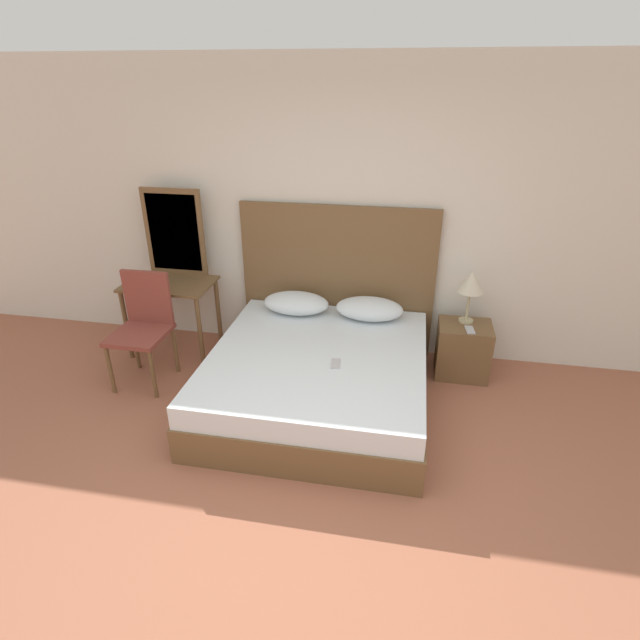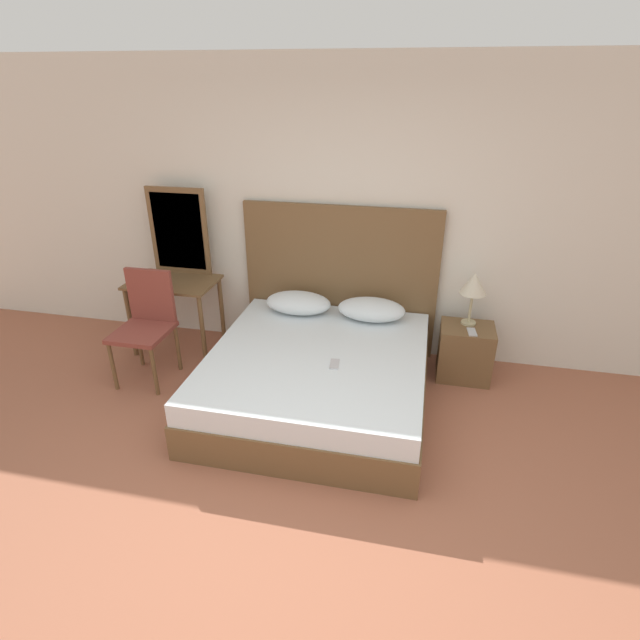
# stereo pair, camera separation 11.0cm
# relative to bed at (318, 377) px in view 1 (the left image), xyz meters

# --- Properties ---
(ground_plane) EXTENTS (16.00, 16.00, 0.00)m
(ground_plane) POSITION_rel_bed_xyz_m (0.14, -1.47, -0.24)
(ground_plane) COLOR #9E5B42
(wall_back) EXTENTS (10.00, 0.06, 2.70)m
(wall_back) POSITION_rel_bed_xyz_m (0.14, 1.05, 1.11)
(wall_back) COLOR silver
(wall_back) RESTS_ON ground_plane
(bed) EXTENTS (1.77, 1.91, 0.47)m
(bed) POSITION_rel_bed_xyz_m (0.00, 0.00, 0.00)
(bed) COLOR brown
(bed) RESTS_ON ground_plane
(headboard) EXTENTS (1.86, 0.05, 1.45)m
(headboard) POSITION_rel_bed_xyz_m (-0.00, 0.98, 0.49)
(headboard) COLOR brown
(headboard) RESTS_ON ground_plane
(pillow_left) EXTENTS (0.62, 0.37, 0.20)m
(pillow_left) POSITION_rel_bed_xyz_m (-0.35, 0.72, 0.34)
(pillow_left) COLOR silver
(pillow_left) RESTS_ON bed
(pillow_right) EXTENTS (0.62, 0.37, 0.20)m
(pillow_right) POSITION_rel_bed_xyz_m (0.35, 0.72, 0.34)
(pillow_right) COLOR silver
(pillow_right) RESTS_ON bed
(phone_on_bed) EXTENTS (0.09, 0.16, 0.01)m
(phone_on_bed) POSITION_rel_bed_xyz_m (0.17, -0.16, 0.24)
(phone_on_bed) COLOR #B7B7BC
(phone_on_bed) RESTS_ON bed
(nightstand) EXTENTS (0.47, 0.38, 0.50)m
(nightstand) POSITION_rel_bed_xyz_m (1.22, 0.68, 0.02)
(nightstand) COLOR brown
(nightstand) RESTS_ON ground_plane
(table_lamp) EXTENTS (0.23, 0.23, 0.48)m
(table_lamp) POSITION_rel_bed_xyz_m (1.22, 0.76, 0.64)
(table_lamp) COLOR tan
(table_lamp) RESTS_ON nightstand
(phone_on_nightstand) EXTENTS (0.09, 0.16, 0.01)m
(phone_on_nightstand) POSITION_rel_bed_xyz_m (1.24, 0.58, 0.27)
(phone_on_nightstand) COLOR #B7B7BC
(phone_on_nightstand) RESTS_ON nightstand
(vanity_desk) EXTENTS (0.83, 0.55, 0.73)m
(vanity_desk) POSITION_rel_bed_xyz_m (-1.57, 0.62, 0.36)
(vanity_desk) COLOR brown
(vanity_desk) RESTS_ON ground_plane
(vanity_mirror) EXTENTS (0.59, 0.03, 0.84)m
(vanity_mirror) POSITION_rel_bed_xyz_m (-1.57, 0.86, 0.91)
(vanity_mirror) COLOR brown
(vanity_mirror) RESTS_ON vanity_desk
(chair) EXTENTS (0.46, 0.49, 0.99)m
(chair) POSITION_rel_bed_xyz_m (-1.58, 0.10, 0.33)
(chair) COLOR brown
(chair) RESTS_ON ground_plane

